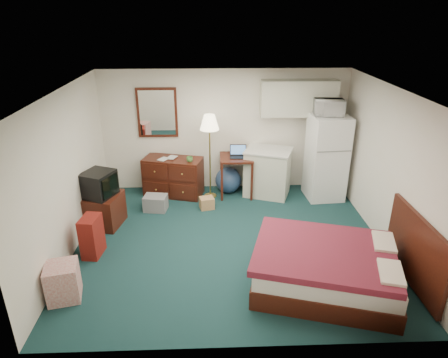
{
  "coord_description": "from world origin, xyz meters",
  "views": [
    {
      "loc": [
        -0.32,
        -5.68,
        3.59
      ],
      "look_at": [
        -0.08,
        0.38,
        0.97
      ],
      "focal_mm": 32.0,
      "sensor_mm": 36.0,
      "label": 1
    }
  ],
  "objects_px": {
    "kitchen_counter": "(267,173)",
    "bed": "(326,269)",
    "dresser": "(173,177)",
    "fridge": "(326,157)",
    "floor_lamp": "(210,157)",
    "desk": "(236,176)",
    "tv_stand": "(104,210)",
    "suitcase": "(92,236)"
  },
  "relations": [
    {
      "from": "kitchen_counter",
      "to": "bed",
      "type": "height_order",
      "value": "kitchen_counter"
    },
    {
      "from": "dresser",
      "to": "bed",
      "type": "bearing_deg",
      "value": -38.17
    },
    {
      "from": "fridge",
      "to": "bed",
      "type": "xyz_separation_m",
      "value": [
        -0.75,
        -2.88,
        -0.55
      ]
    },
    {
      "from": "floor_lamp",
      "to": "fridge",
      "type": "bearing_deg",
      "value": -2.23
    },
    {
      "from": "kitchen_counter",
      "to": "desk",
      "type": "bearing_deg",
      "value": -161.81
    },
    {
      "from": "kitchen_counter",
      "to": "tv_stand",
      "type": "bearing_deg",
      "value": -139.61
    },
    {
      "from": "fridge",
      "to": "suitcase",
      "type": "height_order",
      "value": "fridge"
    },
    {
      "from": "tv_stand",
      "to": "kitchen_counter",
      "type": "bearing_deg",
      "value": 32.71
    },
    {
      "from": "suitcase",
      "to": "kitchen_counter",
      "type": "bearing_deg",
      "value": 42.54
    },
    {
      "from": "fridge",
      "to": "kitchen_counter",
      "type": "bearing_deg",
      "value": 167.79
    },
    {
      "from": "fridge",
      "to": "tv_stand",
      "type": "relative_size",
      "value": 2.69
    },
    {
      "from": "dresser",
      "to": "suitcase",
      "type": "bearing_deg",
      "value": -101.99
    },
    {
      "from": "floor_lamp",
      "to": "suitcase",
      "type": "relative_size",
      "value": 2.61
    },
    {
      "from": "kitchen_counter",
      "to": "fridge",
      "type": "height_order",
      "value": "fridge"
    },
    {
      "from": "tv_stand",
      "to": "fridge",
      "type": "bearing_deg",
      "value": 25.43
    },
    {
      "from": "dresser",
      "to": "kitchen_counter",
      "type": "bearing_deg",
      "value": 13.34
    },
    {
      "from": "desk",
      "to": "suitcase",
      "type": "xyz_separation_m",
      "value": [
        -2.38,
        -2.13,
        -0.09
      ]
    },
    {
      "from": "floor_lamp",
      "to": "bed",
      "type": "height_order",
      "value": "floor_lamp"
    },
    {
      "from": "bed",
      "to": "kitchen_counter",
      "type": "bearing_deg",
      "value": 113.25
    },
    {
      "from": "dresser",
      "to": "floor_lamp",
      "type": "height_order",
      "value": "floor_lamp"
    },
    {
      "from": "floor_lamp",
      "to": "suitcase",
      "type": "height_order",
      "value": "floor_lamp"
    },
    {
      "from": "tv_stand",
      "to": "desk",
      "type": "bearing_deg",
      "value": 37.88
    },
    {
      "from": "fridge",
      "to": "bed",
      "type": "distance_m",
      "value": 3.02
    },
    {
      "from": "desk",
      "to": "fridge",
      "type": "height_order",
      "value": "fridge"
    },
    {
      "from": "floor_lamp",
      "to": "suitcase",
      "type": "bearing_deg",
      "value": -132.23
    },
    {
      "from": "desk",
      "to": "tv_stand",
      "type": "xyz_separation_m",
      "value": [
        -2.43,
        -1.18,
        -0.12
      ]
    },
    {
      "from": "fridge",
      "to": "bed",
      "type": "height_order",
      "value": "fridge"
    },
    {
      "from": "dresser",
      "to": "fridge",
      "type": "relative_size",
      "value": 0.68
    },
    {
      "from": "desk",
      "to": "fridge",
      "type": "distance_m",
      "value": 1.84
    },
    {
      "from": "fridge",
      "to": "bed",
      "type": "bearing_deg",
      "value": -108.95
    },
    {
      "from": "desk",
      "to": "tv_stand",
      "type": "height_order",
      "value": "desk"
    },
    {
      "from": "floor_lamp",
      "to": "kitchen_counter",
      "type": "distance_m",
      "value": 1.24
    },
    {
      "from": "dresser",
      "to": "fridge",
      "type": "distance_m",
      "value": 3.11
    },
    {
      "from": "dresser",
      "to": "desk",
      "type": "relative_size",
      "value": 1.4
    },
    {
      "from": "desk",
      "to": "fridge",
      "type": "relative_size",
      "value": 0.49
    },
    {
      "from": "dresser",
      "to": "desk",
      "type": "bearing_deg",
      "value": 13.31
    },
    {
      "from": "bed",
      "to": "suitcase",
      "type": "height_order",
      "value": "suitcase"
    },
    {
      "from": "desk",
      "to": "suitcase",
      "type": "distance_m",
      "value": 3.19
    },
    {
      "from": "floor_lamp",
      "to": "tv_stand",
      "type": "height_order",
      "value": "floor_lamp"
    },
    {
      "from": "desk",
      "to": "kitchen_counter",
      "type": "xyz_separation_m",
      "value": [
        0.64,
        -0.02,
        0.06
      ]
    },
    {
      "from": "desk",
      "to": "bed",
      "type": "bearing_deg",
      "value": -70.48
    },
    {
      "from": "dresser",
      "to": "tv_stand",
      "type": "relative_size",
      "value": 1.84
    }
  ]
}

